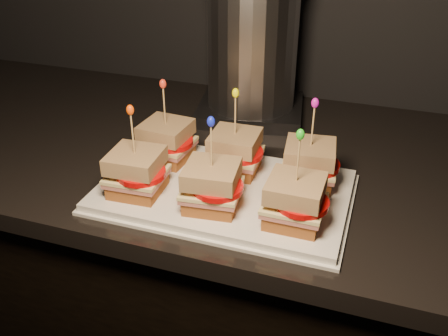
% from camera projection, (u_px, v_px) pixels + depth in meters
% --- Properties ---
extents(granite_slab, '(2.65, 0.67, 0.04)m').
position_uv_depth(granite_slab, '(403.00, 185.00, 0.92)').
color(granite_slab, black).
rests_on(granite_slab, cabinet).
extents(platter, '(0.42, 0.26, 0.02)m').
position_uv_depth(platter, '(224.00, 191.00, 0.86)').
color(platter, white).
rests_on(platter, granite_slab).
extents(platter_rim, '(0.43, 0.27, 0.01)m').
position_uv_depth(platter_rim, '(224.00, 194.00, 0.86)').
color(platter_rim, white).
rests_on(platter_rim, granite_slab).
extents(sandwich_0_bread_bot, '(0.09, 0.09, 0.02)m').
position_uv_depth(sandwich_0_bread_bot, '(167.00, 153.00, 0.93)').
color(sandwich_0_bread_bot, '#613210').
rests_on(sandwich_0_bread_bot, platter).
extents(sandwich_0_ham, '(0.10, 0.09, 0.01)m').
position_uv_depth(sandwich_0_ham, '(167.00, 146.00, 0.92)').
color(sandwich_0_ham, '#B56158').
rests_on(sandwich_0_ham, sandwich_0_bread_bot).
extents(sandwich_0_cheese, '(0.10, 0.09, 0.01)m').
position_uv_depth(sandwich_0_cheese, '(167.00, 143.00, 0.92)').
color(sandwich_0_cheese, '#F6E494').
rests_on(sandwich_0_cheese, sandwich_0_ham).
extents(sandwich_0_tomato, '(0.08, 0.08, 0.01)m').
position_uv_depth(sandwich_0_tomato, '(171.00, 142.00, 0.91)').
color(sandwich_0_tomato, red).
rests_on(sandwich_0_tomato, sandwich_0_cheese).
extents(sandwich_0_bread_top, '(0.09, 0.09, 0.03)m').
position_uv_depth(sandwich_0_bread_top, '(166.00, 130.00, 0.91)').
color(sandwich_0_bread_top, brown).
rests_on(sandwich_0_bread_top, sandwich_0_tomato).
extents(sandwich_0_pick, '(0.00, 0.00, 0.09)m').
position_uv_depth(sandwich_0_pick, '(164.00, 108.00, 0.89)').
color(sandwich_0_pick, tan).
rests_on(sandwich_0_pick, sandwich_0_bread_top).
extents(sandwich_0_frill, '(0.01, 0.01, 0.02)m').
position_uv_depth(sandwich_0_frill, '(163.00, 84.00, 0.86)').
color(sandwich_0_frill, red).
rests_on(sandwich_0_frill, sandwich_0_pick).
extents(sandwich_1_bread_bot, '(0.08, 0.08, 0.02)m').
position_uv_depth(sandwich_1_bread_bot, '(235.00, 165.00, 0.89)').
color(sandwich_1_bread_bot, '#613210').
rests_on(sandwich_1_bread_bot, platter).
extents(sandwich_1_ham, '(0.09, 0.09, 0.01)m').
position_uv_depth(sandwich_1_ham, '(235.00, 157.00, 0.89)').
color(sandwich_1_ham, '#B56158').
rests_on(sandwich_1_ham, sandwich_1_bread_bot).
extents(sandwich_1_cheese, '(0.09, 0.09, 0.01)m').
position_uv_depth(sandwich_1_cheese, '(235.00, 154.00, 0.88)').
color(sandwich_1_cheese, '#F6E494').
rests_on(sandwich_1_cheese, sandwich_1_ham).
extents(sandwich_1_tomato, '(0.08, 0.08, 0.01)m').
position_uv_depth(sandwich_1_tomato, '(240.00, 153.00, 0.87)').
color(sandwich_1_tomato, red).
rests_on(sandwich_1_tomato, sandwich_1_cheese).
extents(sandwich_1_bread_top, '(0.08, 0.08, 0.03)m').
position_uv_depth(sandwich_1_bread_top, '(235.00, 141.00, 0.87)').
color(sandwich_1_bread_top, brown).
rests_on(sandwich_1_bread_top, sandwich_1_tomato).
extents(sandwich_1_pick, '(0.00, 0.00, 0.09)m').
position_uv_depth(sandwich_1_pick, '(235.00, 118.00, 0.85)').
color(sandwich_1_pick, tan).
rests_on(sandwich_1_pick, sandwich_1_bread_top).
extents(sandwich_1_frill, '(0.01, 0.01, 0.02)m').
position_uv_depth(sandwich_1_frill, '(236.00, 93.00, 0.83)').
color(sandwich_1_frill, '#F3F101').
rests_on(sandwich_1_frill, sandwich_1_pick).
extents(sandwich_2_bread_bot, '(0.09, 0.09, 0.02)m').
position_uv_depth(sandwich_2_bread_bot, '(308.00, 177.00, 0.86)').
color(sandwich_2_bread_bot, '#613210').
rests_on(sandwich_2_bread_bot, platter).
extents(sandwich_2_ham, '(0.10, 0.10, 0.01)m').
position_uv_depth(sandwich_2_ham, '(309.00, 169.00, 0.85)').
color(sandwich_2_ham, '#B56158').
rests_on(sandwich_2_ham, sandwich_2_bread_bot).
extents(sandwich_2_cheese, '(0.10, 0.10, 0.01)m').
position_uv_depth(sandwich_2_cheese, '(309.00, 166.00, 0.85)').
color(sandwich_2_cheese, '#F6E494').
rests_on(sandwich_2_cheese, sandwich_2_ham).
extents(sandwich_2_tomato, '(0.08, 0.08, 0.01)m').
position_uv_depth(sandwich_2_tomato, '(316.00, 165.00, 0.83)').
color(sandwich_2_tomato, red).
rests_on(sandwich_2_tomato, sandwich_2_cheese).
extents(sandwich_2_bread_top, '(0.09, 0.09, 0.03)m').
position_uv_depth(sandwich_2_bread_top, '(310.00, 152.00, 0.83)').
color(sandwich_2_bread_top, brown).
rests_on(sandwich_2_bread_top, sandwich_2_tomato).
extents(sandwich_2_pick, '(0.00, 0.00, 0.09)m').
position_uv_depth(sandwich_2_pick, '(313.00, 129.00, 0.81)').
color(sandwich_2_pick, tan).
rests_on(sandwich_2_pick, sandwich_2_bread_top).
extents(sandwich_2_frill, '(0.01, 0.01, 0.02)m').
position_uv_depth(sandwich_2_frill, '(315.00, 103.00, 0.79)').
color(sandwich_2_frill, '#D615B2').
rests_on(sandwich_2_frill, sandwich_2_pick).
extents(sandwich_3_bread_bot, '(0.08, 0.08, 0.02)m').
position_uv_depth(sandwich_3_bread_bot, '(138.00, 185.00, 0.83)').
color(sandwich_3_bread_bot, '#613210').
rests_on(sandwich_3_bread_bot, platter).
extents(sandwich_3_ham, '(0.09, 0.09, 0.01)m').
position_uv_depth(sandwich_3_ham, '(137.00, 178.00, 0.83)').
color(sandwich_3_ham, '#B56158').
rests_on(sandwich_3_ham, sandwich_3_bread_bot).
extents(sandwich_3_cheese, '(0.09, 0.09, 0.01)m').
position_uv_depth(sandwich_3_cheese, '(137.00, 174.00, 0.82)').
color(sandwich_3_cheese, '#F6E494').
rests_on(sandwich_3_cheese, sandwich_3_ham).
extents(sandwich_3_tomato, '(0.08, 0.08, 0.01)m').
position_uv_depth(sandwich_3_tomato, '(141.00, 173.00, 0.81)').
color(sandwich_3_tomato, red).
rests_on(sandwich_3_tomato, sandwich_3_cheese).
extents(sandwich_3_bread_top, '(0.09, 0.09, 0.03)m').
position_uv_depth(sandwich_3_bread_top, '(135.00, 160.00, 0.81)').
color(sandwich_3_bread_top, brown).
rests_on(sandwich_3_bread_top, sandwich_3_tomato).
extents(sandwich_3_pick, '(0.00, 0.00, 0.09)m').
position_uv_depth(sandwich_3_pick, '(133.00, 136.00, 0.79)').
color(sandwich_3_pick, tan).
rests_on(sandwich_3_pick, sandwich_3_bread_top).
extents(sandwich_3_frill, '(0.01, 0.01, 0.02)m').
position_uv_depth(sandwich_3_frill, '(130.00, 110.00, 0.77)').
color(sandwich_3_frill, '#FC4704').
rests_on(sandwich_3_frill, sandwich_3_pick).
extents(sandwich_4_bread_bot, '(0.09, 0.09, 0.02)m').
position_uv_depth(sandwich_4_bread_bot, '(212.00, 200.00, 0.80)').
color(sandwich_4_bread_bot, '#613210').
rests_on(sandwich_4_bread_bot, platter).
extents(sandwich_4_ham, '(0.10, 0.09, 0.01)m').
position_uv_depth(sandwich_4_ham, '(212.00, 192.00, 0.79)').
color(sandwich_4_ham, '#B56158').
rests_on(sandwich_4_ham, sandwich_4_bread_bot).
extents(sandwich_4_cheese, '(0.10, 0.10, 0.01)m').
position_uv_depth(sandwich_4_cheese, '(212.00, 188.00, 0.79)').
color(sandwich_4_cheese, '#F6E494').
rests_on(sandwich_4_cheese, sandwich_4_ham).
extents(sandwich_4_tomato, '(0.08, 0.08, 0.01)m').
position_uv_depth(sandwich_4_tomato, '(218.00, 187.00, 0.77)').
color(sandwich_4_tomato, red).
rests_on(sandwich_4_tomato, sandwich_4_cheese).
extents(sandwich_4_bread_top, '(0.09, 0.09, 0.03)m').
position_uv_depth(sandwich_4_bread_top, '(212.00, 174.00, 0.77)').
color(sandwich_4_bread_top, brown).
rests_on(sandwich_4_bread_top, sandwich_4_tomato).
extents(sandwich_4_pick, '(0.00, 0.00, 0.09)m').
position_uv_depth(sandwich_4_pick, '(211.00, 149.00, 0.75)').
color(sandwich_4_pick, tan).
rests_on(sandwich_4_pick, sandwich_4_bread_top).
extents(sandwich_4_frill, '(0.01, 0.01, 0.02)m').
position_uv_depth(sandwich_4_frill, '(211.00, 122.00, 0.73)').
color(sandwich_4_frill, '#1422CD').
rests_on(sandwich_4_frill, sandwich_4_pick).
extents(sandwich_5_bread_bot, '(0.08, 0.08, 0.02)m').
position_uv_depth(sandwich_5_bread_bot, '(293.00, 215.00, 0.76)').
color(sandwich_5_bread_bot, '#613210').
rests_on(sandwich_5_bread_bot, platter).
extents(sandwich_5_ham, '(0.09, 0.09, 0.01)m').
position_uv_depth(sandwich_5_ham, '(294.00, 207.00, 0.75)').
color(sandwich_5_ham, '#B56158').
rests_on(sandwich_5_ham, sandwich_5_bread_bot).
extents(sandwich_5_cheese, '(0.09, 0.09, 0.01)m').
position_uv_depth(sandwich_5_cheese, '(294.00, 203.00, 0.75)').
color(sandwich_5_cheese, '#F6E494').
rests_on(sandwich_5_cheese, sandwich_5_ham).
extents(sandwich_5_tomato, '(0.08, 0.08, 0.01)m').
position_uv_depth(sandwich_5_tomato, '(302.00, 202.00, 0.74)').
color(sandwich_5_tomato, red).
rests_on(sandwich_5_tomato, sandwich_5_cheese).
extents(sandwich_5_bread_top, '(0.08, 0.08, 0.03)m').
position_uv_depth(sandwich_5_bread_top, '(296.00, 189.00, 0.74)').
color(sandwich_5_bread_top, brown).
rests_on(sandwich_5_bread_top, sandwich_5_tomato).
extents(sandwich_5_pick, '(0.00, 0.00, 0.09)m').
position_uv_depth(sandwich_5_pick, '(298.00, 163.00, 0.71)').
color(sandwich_5_pick, tan).
rests_on(sandwich_5_pick, sandwich_5_bread_top).
extents(sandwich_5_frill, '(0.01, 0.01, 0.02)m').
position_uv_depth(sandwich_5_frill, '(300.00, 134.00, 0.69)').
color(sandwich_5_frill, green).
rests_on(sandwich_5_frill, sandwich_5_pick).
extents(appliance_base, '(0.26, 0.23, 0.03)m').
position_uv_depth(appliance_base, '(251.00, 109.00, 1.15)').
color(appliance_base, '#262628').
rests_on(appliance_base, granite_slab).
extents(appliance_body, '(0.19, 0.19, 0.25)m').
position_uv_depth(appliance_body, '(252.00, 49.00, 1.08)').
color(appliance_body, silver).
rests_on(appliance_body, appliance_base).
extents(appliance, '(0.23, 0.19, 0.30)m').
position_uv_depth(appliance, '(252.00, 52.00, 1.08)').
color(appliance, silver).
rests_on(appliance, granite_slab).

